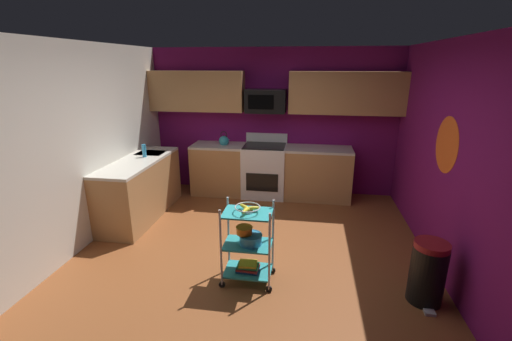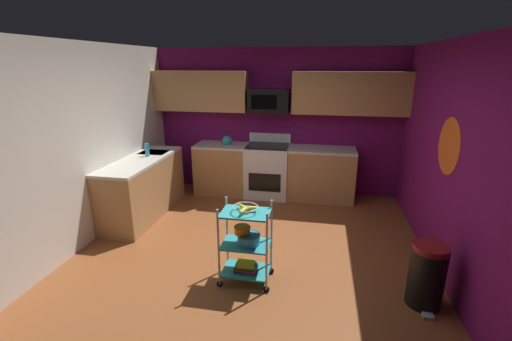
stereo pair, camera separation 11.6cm
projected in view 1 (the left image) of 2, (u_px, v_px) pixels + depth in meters
floor at (251, 256)px, 4.36m from camera, size 4.40×4.80×0.04m
wall_back at (273, 122)px, 6.26m from camera, size 4.52×0.06×2.60m
wall_left at (75, 149)px, 4.29m from camera, size 0.06×4.80×2.60m
wall_right at (457, 164)px, 3.64m from camera, size 0.06×4.80×2.60m
wall_flower_decal at (447, 145)px, 3.85m from camera, size 0.00×0.64×0.64m
counter_run at (224, 177)px, 5.87m from camera, size 3.62×2.38×0.92m
oven_range at (264, 170)px, 6.21m from camera, size 0.76×0.65×1.10m
upper_cabinets at (273, 92)px, 5.90m from camera, size 4.40×0.33×0.70m
microwave at (266, 101)px, 5.94m from camera, size 0.70×0.39×0.40m
rolling_cart at (248, 244)px, 3.71m from camera, size 0.58×0.37×0.91m
fruit_bowl at (248, 208)px, 3.58m from camera, size 0.27×0.27×0.07m
mixing_bowl_large at (251, 239)px, 3.69m from camera, size 0.25×0.25×0.11m
mixing_bowl_small at (244, 230)px, 3.67m from camera, size 0.18×0.18×0.08m
book_stack at (248, 267)px, 3.79m from camera, size 0.25×0.20×0.09m
kettle at (224, 141)px, 6.16m from camera, size 0.21×0.18×0.26m
dish_soap_bottle at (144, 151)px, 5.35m from camera, size 0.06×0.06×0.20m
trash_can at (428, 272)px, 3.42m from camera, size 0.34×0.42×0.66m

